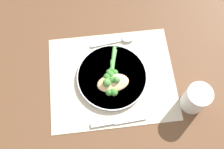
# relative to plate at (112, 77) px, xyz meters

# --- Properties ---
(ground_plane) EXTENTS (3.00, 3.00, 0.00)m
(ground_plane) POSITION_rel_plate_xyz_m (0.00, 0.00, -0.01)
(ground_plane) COLOR brown
(placemat) EXTENTS (0.43, 0.35, 0.00)m
(placemat) POSITION_rel_plate_xyz_m (0.00, 0.00, -0.01)
(placemat) COLOR #B2A893
(placemat) RESTS_ON ground_plane
(plate) EXTENTS (0.24, 0.24, 0.01)m
(plate) POSITION_rel_plate_xyz_m (0.00, 0.00, 0.00)
(plate) COLOR silver
(plate) RESTS_ON placemat
(chicken_fillet) EXTENTS (0.11, 0.07, 0.03)m
(chicken_fillet) POSITION_rel_plate_xyz_m (0.00, 0.03, 0.02)
(chicken_fillet) COLOR tan
(chicken_fillet) RESTS_ON plate
(pesto_dollop_primary) EXTENTS (0.03, 0.03, 0.03)m
(pesto_dollop_primary) POSITION_rel_plate_xyz_m (0.02, 0.03, 0.04)
(pesto_dollop_primary) COLOR #477F38
(pesto_dollop_primary) RESTS_ON chicken_fillet
(pesto_dollop_secondary) EXTENTS (0.02, 0.02, 0.02)m
(pesto_dollop_secondary) POSITION_rel_plate_xyz_m (-0.01, 0.03, 0.04)
(pesto_dollop_secondary) COLOR #477F38
(pesto_dollop_secondary) RESTS_ON chicken_fillet
(broccoli_stalk_right) EXTENTS (0.04, 0.14, 0.02)m
(broccoli_stalk_right) POSITION_rel_plate_xyz_m (0.00, 0.04, 0.02)
(broccoli_stalk_right) COLOR #51A847
(broccoli_stalk_right) RESTS_ON plate
(broccoli_stalk_rear) EXTENTS (0.05, 0.10, 0.03)m
(broccoli_stalk_rear) POSITION_rel_plate_xyz_m (0.00, 0.01, 0.02)
(broccoli_stalk_rear) COLOR #51A847
(broccoli_stalk_rear) RESTS_ON plate
(broccoli_stalk_front) EXTENTS (0.06, 0.12, 0.03)m
(broccoli_stalk_front) POSITION_rel_plate_xyz_m (0.01, -0.01, 0.02)
(broccoli_stalk_front) COLOR #51A847
(broccoli_stalk_front) RESTS_ON plate
(broccoli_stalk_left) EXTENTS (0.05, 0.11, 0.02)m
(broccoli_stalk_left) POSITION_rel_plate_xyz_m (-0.01, -0.03, 0.01)
(broccoli_stalk_left) COLOR #51A847
(broccoli_stalk_left) RESTS_ON plate
(knife) EXTENTS (0.18, 0.03, 0.01)m
(knife) POSITION_rel_plate_xyz_m (-0.00, 0.15, -0.01)
(knife) COLOR silver
(knife) RESTS_ON placemat
(spoon) EXTENTS (0.17, 0.04, 0.01)m
(spoon) POSITION_rel_plate_xyz_m (-0.06, -0.14, -0.00)
(spoon) COLOR silver
(spoon) RESTS_ON placemat
(water_glass) EXTENTS (0.08, 0.08, 0.11)m
(water_glass) POSITION_rel_plate_xyz_m (-0.26, 0.12, 0.04)
(water_glass) COLOR white
(water_glass) RESTS_ON ground_plane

